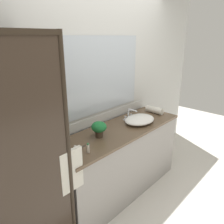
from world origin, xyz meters
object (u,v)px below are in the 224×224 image
object	(u,v)px
faucet	(129,116)
amenity_bottle_shampoo	(75,150)
amenity_bottle_lotion	(88,148)
soap_dish	(61,148)
potted_plant	(99,128)
sink_basin	(140,119)
rolled_towel_near_edge	(154,110)

from	to	relation	value
faucet	amenity_bottle_shampoo	size ratio (longest dim) A/B	1.91
faucet	amenity_bottle_lotion	size ratio (longest dim) A/B	1.71
soap_dish	amenity_bottle_shampoo	xyz separation A→B (m)	(0.03, -0.18, 0.03)
amenity_bottle_shampoo	potted_plant	bearing A→B (deg)	15.15
potted_plant	amenity_bottle_shampoo	world-z (taller)	potted_plant
faucet	potted_plant	xyz separation A→B (m)	(-0.64, -0.09, 0.05)
sink_basin	rolled_towel_near_edge	distance (m)	0.45
amenity_bottle_shampoo	amenity_bottle_lotion	bearing A→B (deg)	-32.16
amenity_bottle_shampoo	sink_basin	bearing A→B (deg)	1.72
potted_plant	soap_dish	world-z (taller)	potted_plant
faucet	potted_plant	world-z (taller)	potted_plant
sink_basin	potted_plant	xyz separation A→B (m)	(-0.64, 0.08, 0.06)
soap_dish	sink_basin	bearing A→B (deg)	-7.86
sink_basin	soap_dish	world-z (taller)	sink_basin
potted_plant	soap_dish	distance (m)	0.46
sink_basin	faucet	xyz separation A→B (m)	(0.00, 0.17, 0.01)
amenity_bottle_lotion	rolled_towel_near_edge	size ratio (longest dim) A/B	0.39
sink_basin	rolled_towel_near_edge	bearing A→B (deg)	7.71
faucet	rolled_towel_near_edge	xyz separation A→B (m)	(0.45, -0.11, -0.01)
rolled_towel_near_edge	amenity_bottle_shampoo	bearing A→B (deg)	-176.49
sink_basin	amenity_bottle_lotion	distance (m)	0.96
potted_plant	amenity_bottle_lotion	distance (m)	0.37
faucet	amenity_bottle_shampoo	distance (m)	1.08
amenity_bottle_lotion	rolled_towel_near_edge	world-z (taller)	amenity_bottle_lotion
amenity_bottle_lotion	amenity_bottle_shampoo	world-z (taller)	amenity_bottle_lotion
sink_basin	potted_plant	distance (m)	0.65
rolled_towel_near_edge	sink_basin	bearing A→B (deg)	-172.29
faucet	sink_basin	bearing A→B (deg)	-90.00
soap_dish	rolled_towel_near_edge	distance (m)	1.54
amenity_bottle_shampoo	rolled_towel_near_edge	xyz separation A→B (m)	(1.51, 0.09, 0.00)
potted_plant	rolled_towel_near_edge	bearing A→B (deg)	-1.06
potted_plant	rolled_towel_near_edge	distance (m)	1.09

